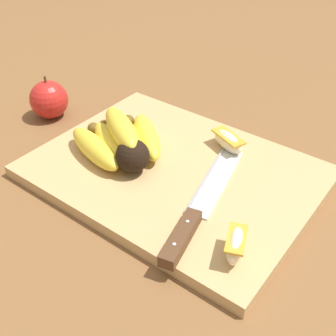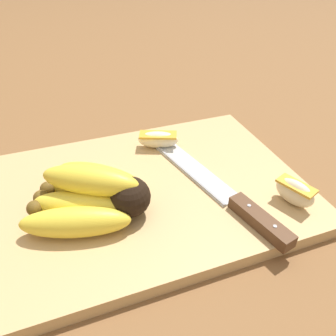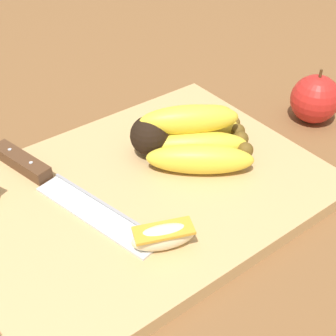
# 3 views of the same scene
# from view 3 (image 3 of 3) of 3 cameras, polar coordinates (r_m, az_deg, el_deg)

# --- Properties ---
(ground_plane) EXTENTS (6.00, 6.00, 0.00)m
(ground_plane) POSITION_cam_3_polar(r_m,az_deg,el_deg) (0.62, -1.11, -3.40)
(ground_plane) COLOR brown
(cutting_board) EXTENTS (0.45, 0.34, 0.02)m
(cutting_board) POSITION_cam_3_polar(r_m,az_deg,el_deg) (0.61, -2.99, -2.80)
(cutting_board) COLOR tan
(cutting_board) RESTS_ON ground_plane
(banana_bunch) EXTENTS (0.18, 0.18, 0.07)m
(banana_bunch) POSITION_cam_3_polar(r_m,az_deg,el_deg) (0.64, 2.52, 3.96)
(banana_bunch) COLOR black
(banana_bunch) RESTS_ON cutting_board
(chefs_knife) EXTENTS (0.09, 0.28, 0.02)m
(chefs_knife) POSITION_cam_3_polar(r_m,az_deg,el_deg) (0.62, -14.51, -1.16)
(chefs_knife) COLOR silver
(chefs_knife) RESTS_ON cutting_board
(apple_wedge_middle) EXTENTS (0.07, 0.05, 0.03)m
(apple_wedge_middle) POSITION_cam_3_polar(r_m,az_deg,el_deg) (0.51, -0.53, -8.24)
(apple_wedge_middle) COLOR beige
(apple_wedge_middle) RESTS_ON cutting_board
(whole_apple) EXTENTS (0.08, 0.08, 0.09)m
(whole_apple) POSITION_cam_3_polar(r_m,az_deg,el_deg) (0.78, 17.47, 7.82)
(whole_apple) COLOR red
(whole_apple) RESTS_ON ground_plane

